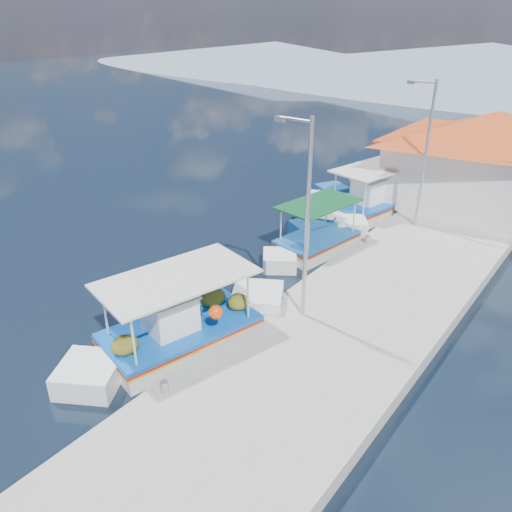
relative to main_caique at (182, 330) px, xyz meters
The scene contains 10 objects.
ground 2.48m from the main_caique, 158.87° to the left, with size 160.00×160.00×0.00m, color black.
quay 7.78m from the main_caique, 62.17° to the left, with size 5.00×44.00×0.50m, color #ABA8A0.
bollards 6.32m from the main_caique, 75.97° to the left, with size 0.20×17.20×0.30m.
main_caique is the anchor object (origin of this frame).
caique_green_canopy 7.97m from the main_caique, 91.56° to the left, with size 2.48×6.10×2.31m.
caique_blue_hull 11.20m from the main_caique, 99.48° to the left, with size 3.15×6.19×1.15m.
caique_far 12.88m from the main_caique, 91.05° to the left, with size 3.17×7.28×2.60m.
harbor_building 16.51m from the main_caique, 76.11° to the left, with size 10.49×10.49×4.40m.
lamp_post_near 4.96m from the main_caique, 52.11° to the left, with size 1.21×0.14×6.00m.
lamp_post_far 12.54m from the main_caique, 79.33° to the left, with size 1.21×0.14×6.00m.
Camera 1 is at (11.50, -9.36, 9.05)m, focal length 35.69 mm.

